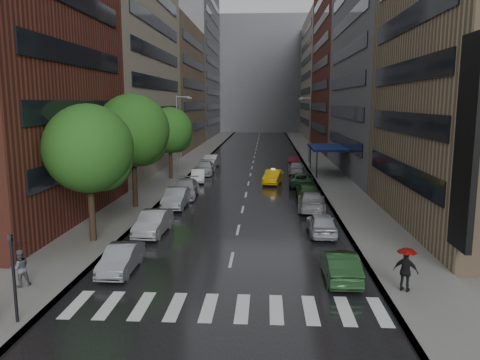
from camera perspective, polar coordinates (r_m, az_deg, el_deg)
name	(u,v)px	position (r m, az deg, el deg)	size (l,w,h in m)	color
ground	(225,289)	(21.91, -1.85, -13.13)	(220.00, 220.00, 0.00)	gray
road	(254,158)	(70.67, 1.72, 2.64)	(14.00, 140.00, 0.01)	black
sidewalk_left	(195,158)	(71.46, -5.52, 2.74)	(4.00, 140.00, 0.15)	gray
sidewalk_right	(314,158)	(71.00, 9.01, 2.62)	(4.00, 140.00, 0.15)	gray
crosswalk	(226,308)	(20.06, -1.78, -15.31)	(13.15, 2.80, 0.01)	silver
buildings_left	(165,56)	(81.06, -9.08, 14.73)	(8.00, 108.00, 38.00)	maroon
buildings_right	(350,60)	(78.25, 13.31, 14.09)	(8.05, 109.10, 36.00)	#937A5B
building_far	(261,75)	(138.36, 2.52, 12.62)	(40.00, 14.00, 32.00)	slate
tree_near	(88,149)	(28.88, -17.99, 3.65)	(5.24, 5.24, 8.36)	#382619
tree_mid	(133,131)	(37.64, -12.93, 5.89)	(5.70, 5.70, 9.09)	#382619
tree_far	(170,130)	(51.30, -8.56, 6.01)	(4.95, 4.95, 7.90)	#382619
taxi	(273,177)	(48.83, 4.04, 0.40)	(1.54, 4.42, 1.46)	#DDA70B
parked_cars_left	(190,184)	(44.50, -6.17, -0.49)	(2.42, 43.19, 1.58)	slate
parked_cars_right	(306,189)	(42.37, 8.01, -1.08)	(2.75, 44.08, 1.50)	#183619
ped_black_umbrella	(19,260)	(23.59, -25.29, -8.83)	(1.05, 1.04, 2.09)	#57585D
ped_red_umbrella	(406,266)	(22.12, 19.61, -9.80)	(1.15, 0.92, 2.01)	black
traffic_light	(13,270)	(19.73, -25.92, -9.81)	(0.18, 0.15, 3.45)	black
street_lamp_left	(178,135)	(51.17, -7.57, 5.45)	(1.74, 0.22, 9.00)	gray
street_lamp_right	(309,128)	(65.50, 8.43, 6.30)	(1.74, 0.22, 9.00)	gray
awning	(327,148)	(55.86, 10.59, 3.89)	(4.00, 8.00, 3.12)	navy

